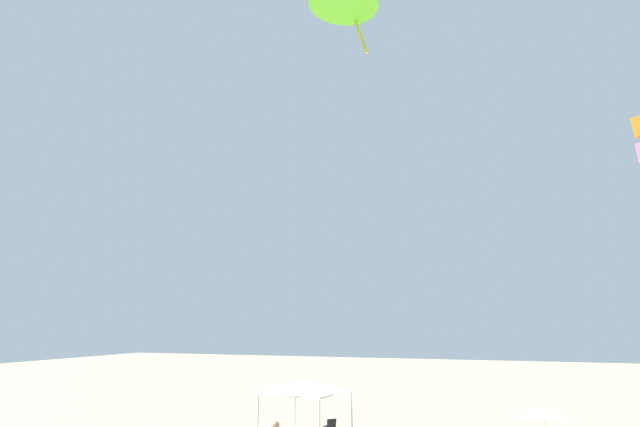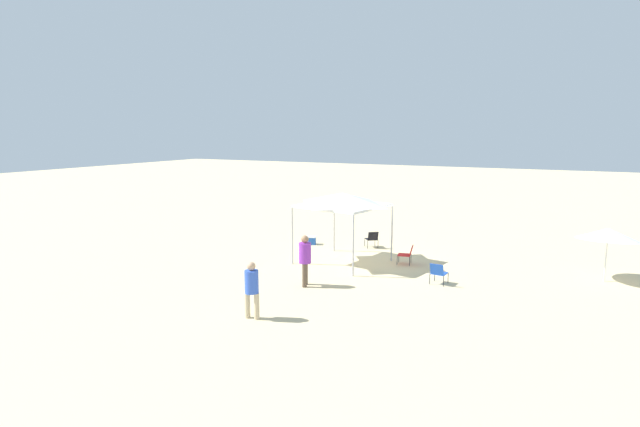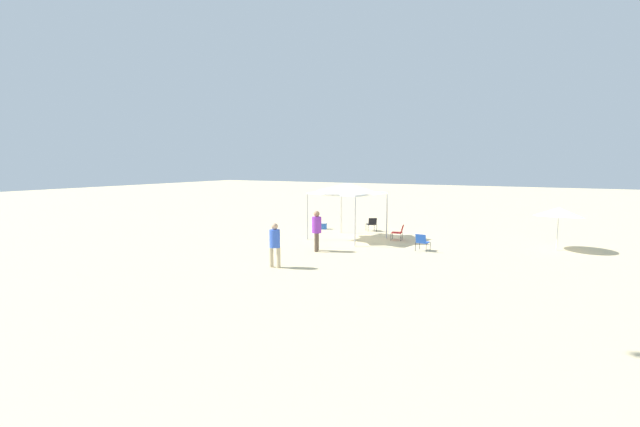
% 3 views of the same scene
% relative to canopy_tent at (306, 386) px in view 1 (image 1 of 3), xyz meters
% --- Properties ---
extents(canopy_tent, '(3.67, 3.61, 3.01)m').
position_rel_canopy_tent_xyz_m(canopy_tent, '(0.00, 0.00, 0.00)').
color(canopy_tent, '#B7B7BC').
rests_on(canopy_tent, ground).
extents(beach_umbrella, '(2.23, 2.26, 2.11)m').
position_rel_canopy_tent_xyz_m(beach_umbrella, '(-9.96, -1.99, -0.92)').
color(beach_umbrella, silver).
rests_on(beach_umbrella, ground).
extents(folding_chair_right_of_tent, '(0.79, 0.81, 0.82)m').
position_rel_canopy_tent_xyz_m(folding_chair_right_of_tent, '(-0.15, -3.16, -2.23)').
color(folding_chair_right_of_tent, black).
rests_on(folding_chair_right_of_tent, ground).
extents(kite_delta_lime, '(3.17, 3.15, 2.06)m').
position_rel_canopy_tent_xyz_m(kite_delta_lime, '(-4.00, 7.32, 13.79)').
color(kite_delta_lime, '#66D82D').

